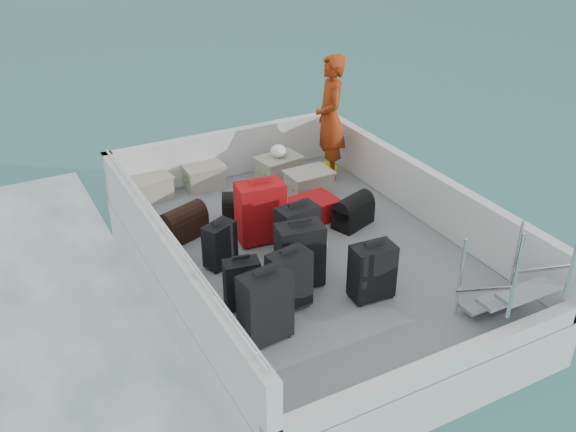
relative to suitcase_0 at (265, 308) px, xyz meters
name	(u,v)px	position (x,y,z in m)	size (l,w,h in m)	color
ground	(308,292)	(1.18, 1.23, -1.00)	(160.00, 160.00, 0.00)	#164D4B
ferry_hull	(308,272)	(1.18, 1.23, -0.70)	(3.60, 5.00, 0.60)	silver
deck	(308,251)	(1.18, 1.23, -0.39)	(3.30, 4.70, 0.02)	slate
deck_fittings	(348,228)	(1.53, 0.91, 0.00)	(3.60, 5.00, 0.90)	silver
suitcase_0	(265,308)	(0.00, 0.00, 0.00)	(0.49, 0.28, 0.75)	black
suitcase_1	(242,284)	(0.02, 0.59, -0.10)	(0.37, 0.21, 0.55)	black
suitcase_2	(220,245)	(0.13, 1.43, -0.11)	(0.37, 0.22, 0.54)	black
suitcase_3	(289,281)	(0.44, 0.33, -0.04)	(0.44, 0.26, 0.67)	black
suitcase_4	(300,255)	(0.75, 0.67, -0.01)	(0.50, 0.30, 0.74)	black
suitcase_5	(260,212)	(0.78, 1.72, 0.01)	(0.56, 0.34, 0.77)	#9C0C0C
suitcase_6	(372,272)	(1.30, 0.09, -0.06)	(0.46, 0.27, 0.63)	black
suitcase_7	(297,232)	(0.99, 1.17, -0.04)	(0.48, 0.27, 0.67)	black
suitcase_8	(310,210)	(1.58, 1.89, -0.24)	(0.47, 0.71, 0.28)	#9C0C0C
duffel_0	(184,225)	(-0.02, 2.25, -0.22)	(0.57, 0.30, 0.32)	black
duffel_1	(242,210)	(0.78, 2.26, -0.22)	(0.49, 0.30, 0.32)	black
duffel_2	(353,214)	(1.99, 1.50, -0.22)	(0.53, 0.30, 0.32)	black
crate_0	(152,189)	(-0.06, 3.43, -0.22)	(0.51, 0.35, 0.31)	#9C9A88
crate_1	(204,177)	(0.72, 3.43, -0.22)	(0.53, 0.36, 0.32)	#9C9A88
crate_2	(279,170)	(1.76, 3.12, -0.20)	(0.58, 0.40, 0.35)	#9C9A88
crate_3	(309,185)	(1.90, 2.48, -0.20)	(0.58, 0.40, 0.35)	#9C9A88
yellow_bag	(328,168)	(2.50, 2.94, -0.27)	(0.28, 0.26, 0.22)	yellow
white_bag	(279,153)	(1.76, 3.12, 0.07)	(0.24, 0.24, 0.18)	white
passenger	(330,118)	(2.48, 2.91, 0.54)	(0.67, 0.43, 1.82)	#C64012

